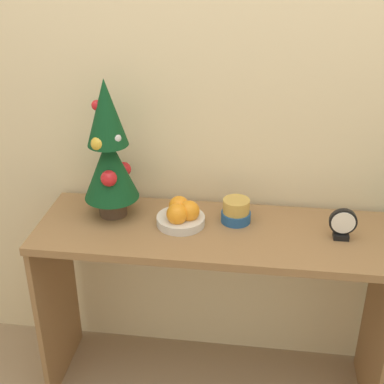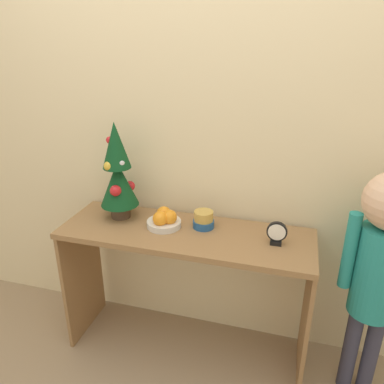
{
  "view_description": "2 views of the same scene",
  "coord_description": "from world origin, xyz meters",
  "px_view_note": "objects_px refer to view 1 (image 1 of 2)",
  "views": [
    {
      "loc": [
        0.14,
        -1.44,
        1.75
      ],
      "look_at": [
        -0.08,
        0.24,
        0.89
      ],
      "focal_mm": 50.0,
      "sensor_mm": 36.0,
      "label": 1
    },
    {
      "loc": [
        0.49,
        -1.38,
        1.66
      ],
      "look_at": [
        0.04,
        0.19,
        0.98
      ],
      "focal_mm": 35.0,
      "sensor_mm": 36.0,
      "label": 2
    }
  ],
  "objects_px": {
    "fruit_bowl": "(181,215)",
    "desk_clock": "(343,224)",
    "mini_tree": "(109,151)",
    "singing_bowl": "(236,211)"
  },
  "relations": [
    {
      "from": "mini_tree",
      "to": "desk_clock",
      "type": "relative_size",
      "value": 4.52
    },
    {
      "from": "mini_tree",
      "to": "desk_clock",
      "type": "xyz_separation_m",
      "value": [
        0.84,
        -0.07,
        -0.2
      ]
    },
    {
      "from": "fruit_bowl",
      "to": "desk_clock",
      "type": "height_order",
      "value": "desk_clock"
    },
    {
      "from": "fruit_bowl",
      "to": "desk_clock",
      "type": "xyz_separation_m",
      "value": [
        0.57,
        -0.02,
        0.02
      ]
    },
    {
      "from": "singing_bowl",
      "to": "mini_tree",
      "type": "bearing_deg",
      "value": -179.36
    },
    {
      "from": "mini_tree",
      "to": "fruit_bowl",
      "type": "bearing_deg",
      "value": -9.07
    },
    {
      "from": "fruit_bowl",
      "to": "singing_bowl",
      "type": "height_order",
      "value": "fruit_bowl"
    },
    {
      "from": "mini_tree",
      "to": "desk_clock",
      "type": "distance_m",
      "value": 0.86
    },
    {
      "from": "fruit_bowl",
      "to": "mini_tree",
      "type": "bearing_deg",
      "value": 170.93
    },
    {
      "from": "mini_tree",
      "to": "singing_bowl",
      "type": "xyz_separation_m",
      "value": [
        0.46,
        0.01,
        -0.21
      ]
    }
  ]
}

